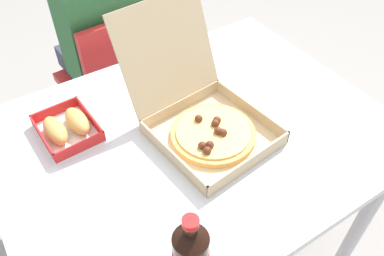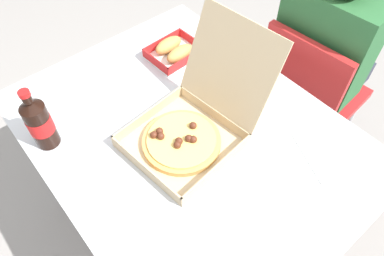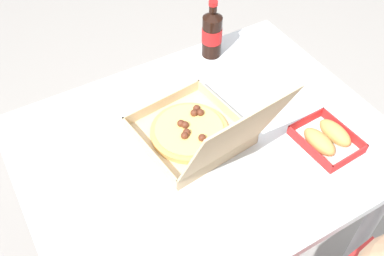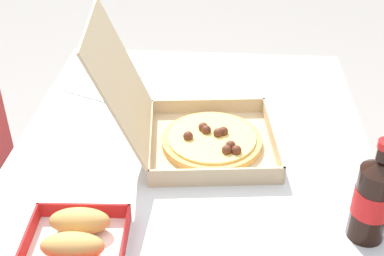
{
  "view_description": "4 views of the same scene",
  "coord_description": "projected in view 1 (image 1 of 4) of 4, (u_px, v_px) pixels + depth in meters",
  "views": [
    {
      "loc": [
        -0.44,
        -0.66,
        1.54
      ],
      "look_at": [
        -0.01,
        0.0,
        0.75
      ],
      "focal_mm": 36.14,
      "sensor_mm": 36.0,
      "label": 1
    },
    {
      "loc": [
        0.56,
        -0.44,
        1.65
      ],
      "look_at": [
        0.02,
        0.0,
        0.77
      ],
      "focal_mm": 33.71,
      "sensor_mm": 36.0,
      "label": 2
    },
    {
      "loc": [
        0.48,
        0.74,
        1.76
      ],
      "look_at": [
        0.02,
        -0.06,
        0.75
      ],
      "focal_mm": 40.68,
      "sensor_mm": 36.0,
      "label": 3
    },
    {
      "loc": [
        -1.0,
        -0.08,
        1.47
      ],
      "look_at": [
        0.04,
        0.0,
        0.78
      ],
      "focal_mm": 48.31,
      "sensor_mm": 36.0,
      "label": 4
    }
  ],
  "objects": [
    {
      "name": "diner_person",
      "position": [
        104.0,
        34.0,
        1.61
      ],
      "size": [
        0.37,
        0.43,
        1.15
      ],
      "color": "#333847",
      "rests_on": "ground_plane"
    },
    {
      "name": "chair",
      "position": [
        117.0,
        80.0,
        1.72
      ],
      "size": [
        0.43,
        0.43,
        0.83
      ],
      "color": "red",
      "rests_on": "ground_plane"
    },
    {
      "name": "bread_side_box",
      "position": [
        67.0,
        127.0,
        1.11
      ],
      "size": [
        0.16,
        0.2,
        0.06
      ],
      "color": "white",
      "rests_on": "dining_table"
    },
    {
      "name": "pizza_box_open",
      "position": [
        204.0,
        118.0,
        1.1
      ],
      "size": [
        0.35,
        0.45,
        0.33
      ],
      "color": "tan",
      "rests_on": "dining_table"
    },
    {
      "name": "ground_plane",
      "position": [
        194.0,
        252.0,
        1.65
      ],
      "size": [
        10.0,
        10.0,
        0.0
      ],
      "primitive_type": "plane",
      "color": "gray"
    },
    {
      "name": "paper_menu",
      "position": [
        230.0,
        51.0,
        1.43
      ],
      "size": [
        0.25,
        0.22,
        0.0
      ],
      "primitive_type": "cube",
      "rotation": [
        0.0,
        0.0,
        -0.4
      ],
      "color": "white",
      "rests_on": "dining_table"
    },
    {
      "name": "cola_bottle",
      "position": [
        191.0,
        256.0,
        0.76
      ],
      "size": [
        0.07,
        0.07,
        0.22
      ],
      "color": "black",
      "rests_on": "dining_table"
    },
    {
      "name": "dining_table",
      "position": [
        195.0,
        151.0,
        1.19
      ],
      "size": [
        1.12,
        0.87,
        0.73
      ],
      "color": "silver",
      "rests_on": "ground_plane"
    }
  ]
}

